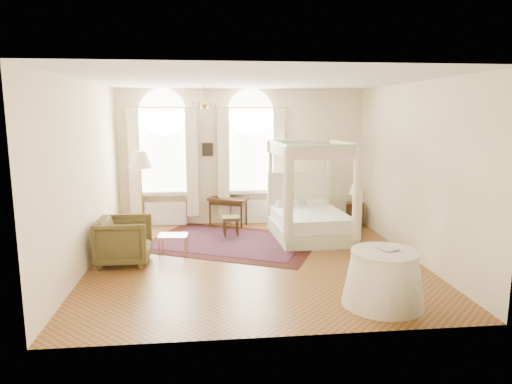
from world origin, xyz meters
TOP-DOWN VIEW (x-y plane):
  - ground at (0.00, 0.00)m, footprint 6.00×6.00m
  - room_walls at (0.00, 0.00)m, footprint 6.00×6.00m
  - window_left at (-1.90, 2.87)m, footprint 1.62×0.27m
  - window_right at (0.20, 2.87)m, footprint 1.62×0.27m
  - chandelier at (-0.90, 1.20)m, footprint 0.51×0.45m
  - wall_pictures at (0.09, 2.97)m, footprint 2.54×0.03m
  - canopy_bed at (1.37, 1.40)m, footprint 1.73×2.07m
  - nightstand at (2.70, 2.35)m, footprint 0.51×0.49m
  - nightstand_lamp at (2.70, 2.42)m, footprint 0.30×0.30m
  - writing_desk at (-0.38, 2.70)m, footprint 1.03×0.81m
  - laptop at (-0.13, 2.58)m, footprint 0.31×0.20m
  - stool at (-0.36, 1.77)m, footprint 0.40×0.40m
  - armchair at (-2.40, 0.08)m, footprint 0.94×0.92m
  - coffee_table at (-1.55, 0.55)m, footprint 0.60×0.45m
  - floor_lamp at (-2.31, 1.85)m, footprint 0.49×0.49m
  - oriental_rug at (-0.37, 1.21)m, footprint 4.23×3.75m
  - side_table at (1.63, -2.19)m, footprint 1.17×1.17m
  - book at (1.59, -2.15)m, footprint 0.29×0.34m

SIDE VIEW (x-z plane):
  - ground at x=0.00m, z-range 0.00..0.00m
  - oriental_rug at x=-0.37m, z-range 0.00..0.01m
  - nightstand at x=2.70m, z-range 0.00..0.57m
  - coffee_table at x=-1.55m, z-range 0.15..0.54m
  - stool at x=-0.36m, z-range 0.15..0.58m
  - side_table at x=1.63m, z-range -0.01..0.79m
  - armchair at x=-2.40m, z-range 0.00..0.86m
  - canopy_bed at x=1.37m, z-range -0.58..1.54m
  - writing_desk at x=-0.38m, z-range 0.24..0.93m
  - laptop at x=-0.13m, z-range 0.69..0.71m
  - book at x=1.59m, z-range 0.80..0.82m
  - nightstand_lamp at x=2.70m, z-range 0.64..1.07m
  - window_left at x=-1.90m, z-range -0.16..3.13m
  - window_right at x=0.20m, z-range -0.16..3.13m
  - floor_lamp at x=-2.31m, z-range 0.68..2.58m
  - wall_pictures at x=0.09m, z-range 1.70..2.09m
  - room_walls at x=0.00m, z-range -1.02..4.98m
  - chandelier at x=-0.90m, z-range 2.66..3.16m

